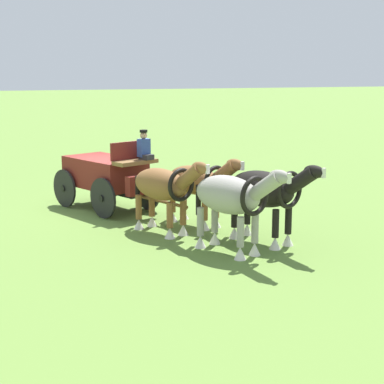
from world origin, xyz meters
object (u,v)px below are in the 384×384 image
(show_wagon, at_px, (108,174))
(draft_horse_rear_near, at_px, (198,183))
(draft_horse_lead_off, at_px, (231,198))
(draft_horse_lead_near, at_px, (265,192))
(draft_horse_rear_off, at_px, (164,187))

(show_wagon, xyz_separation_m, draft_horse_rear_near, (2.99, 2.08, 0.12))
(draft_horse_lead_off, bearing_deg, draft_horse_lead_near, 114.58)
(draft_horse_rear_off, relative_size, draft_horse_lead_near, 0.97)
(draft_horse_rear_near, relative_size, draft_horse_lead_off, 0.99)
(draft_horse_rear_off, xyz_separation_m, draft_horse_lead_off, (2.35, 1.08, 0.09))
(draft_horse_rear_near, bearing_deg, draft_horse_rear_off, -65.77)
(draft_horse_lead_near, xyz_separation_m, draft_horse_lead_off, (0.54, -1.18, 0.02))
(show_wagon, bearing_deg, draft_horse_rear_off, 14.26)
(draft_horse_lead_off, bearing_deg, draft_horse_rear_off, -155.35)
(draft_horse_rear_off, bearing_deg, draft_horse_lead_off, 24.65)
(show_wagon, height_order, draft_horse_rear_near, show_wagon)
(show_wagon, xyz_separation_m, draft_horse_rear_off, (3.52, 0.89, 0.16))
(draft_horse_lead_off, bearing_deg, draft_horse_rear_near, 177.89)
(show_wagon, bearing_deg, draft_horse_lead_off, 18.58)
(show_wagon, distance_m, draft_horse_lead_off, 6.20)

